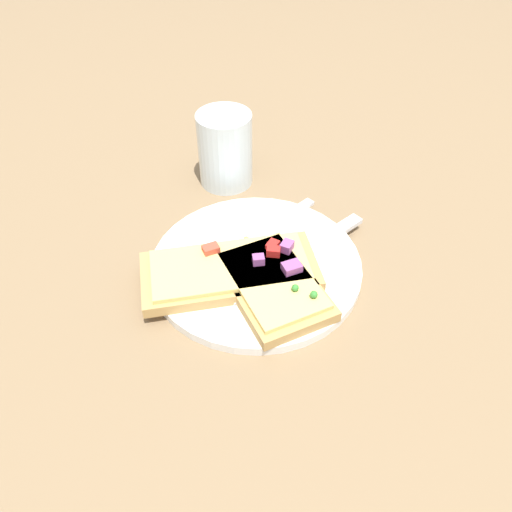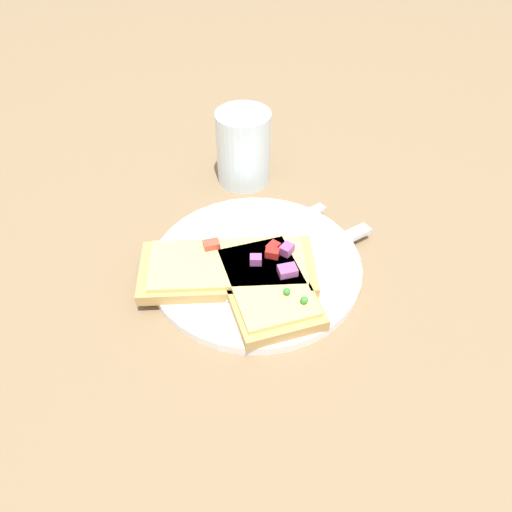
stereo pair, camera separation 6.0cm
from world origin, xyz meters
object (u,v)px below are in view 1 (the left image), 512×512
object	(u,v)px
fork	(247,242)
pizza_slice_corner	(273,284)
plate	(256,265)
pizza_slice_main	(231,270)
knife	(309,249)
drinking_glass	(225,149)

from	to	relation	value
fork	pizza_slice_corner	bearing A→B (deg)	66.94
plate	pizza_slice_main	world-z (taller)	pizza_slice_main
plate	pizza_slice_corner	bearing A→B (deg)	43.81
knife	drinking_glass	bearing A→B (deg)	-97.53
fork	drinking_glass	xyz separation A→B (m)	(-0.13, -0.09, 0.04)
knife	pizza_slice_main	xyz separation A→B (m)	(0.08, -0.07, 0.01)
knife	pizza_slice_corner	xyz separation A→B (m)	(0.08, -0.02, 0.01)
knife	pizza_slice_main	world-z (taller)	pizza_slice_main
plate	drinking_glass	xyz separation A→B (m)	(-0.16, -0.11, 0.05)
plate	drinking_glass	world-z (taller)	drinking_glass
drinking_glass	pizza_slice_main	bearing A→B (deg)	25.43
knife	pizza_slice_main	distance (m)	0.10
pizza_slice_main	pizza_slice_corner	world-z (taller)	same
fork	drinking_glass	size ratio (longest dim) A/B	1.89
knife	drinking_glass	xyz separation A→B (m)	(-0.12, -0.16, 0.04)
pizza_slice_corner	fork	bearing A→B (deg)	175.46
plate	fork	world-z (taller)	fork
plate	drinking_glass	distance (m)	0.20
plate	pizza_slice_corner	distance (m)	0.05
fork	knife	distance (m)	0.08
fork	pizza_slice_main	bearing A→B (deg)	28.98
fork	pizza_slice_corner	distance (m)	0.09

